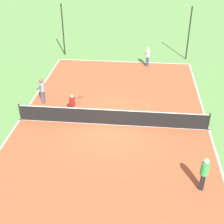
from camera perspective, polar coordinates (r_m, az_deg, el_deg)
name	(u,v)px	position (r m, az deg, el deg)	size (l,w,h in m)	color
ground_plane	(112,125)	(18.92, 0.00, -2.34)	(80.00, 80.00, 0.00)	#60934C
court_surface	(112,125)	(18.92, 0.00, -2.31)	(11.65, 20.60, 0.02)	#B75633
tennis_net	(112,117)	(18.61, 0.00, -0.84)	(11.45, 0.10, 1.10)	black
player_far_green	(204,172)	(14.60, 16.51, -10.46)	(0.47, 0.47, 1.74)	black
player_coach_red	(73,104)	(19.65, -7.23, 1.55)	(0.95, 0.82, 1.42)	#4C4C51
player_far_white	(148,55)	(26.88, 6.53, 10.30)	(0.46, 0.97, 1.72)	navy
player_baseline_gray	(42,89)	(21.21, -12.67, 4.10)	(0.37, 0.94, 1.81)	#4C4C51
tennis_ball_midcourt	(171,120)	(19.63, 10.70, -1.41)	(0.07, 0.07, 0.07)	#CCE033
tennis_ball_left_sideline	(149,105)	(20.98, 6.74, 1.20)	(0.07, 0.07, 0.07)	#CCE033
tennis_ball_near_net	(116,71)	(25.92, 0.66, 7.42)	(0.07, 0.07, 0.07)	#CCE033
fence_post_back_left	(63,30)	(29.35, -8.95, 14.59)	(0.12, 0.12, 4.64)	black
fence_post_back_right	(189,34)	(28.75, 13.88, 13.74)	(0.12, 0.12, 4.64)	black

